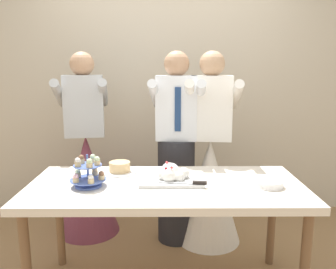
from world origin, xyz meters
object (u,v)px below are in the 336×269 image
object	(u,v)px
person_groom	(176,159)
person_guest	(87,172)
plate_stack	(269,183)
person_bride	(209,177)
main_cake_tray	(171,175)
round_cake	(119,168)
cupcake_stand	(88,173)
dessert_table	(165,194)

from	to	relation	value
person_groom	person_guest	size ratio (longest dim) A/B	1.00
plate_stack	person_bride	world-z (taller)	person_bride
main_cake_tray	person_bride	xyz separation A→B (m)	(0.34, 0.65, -0.23)
round_cake	cupcake_stand	bearing A→B (deg)	-119.56
cupcake_stand	person_groom	world-z (taller)	person_groom
dessert_table	main_cake_tray	bearing A→B (deg)	55.29
main_cake_tray	plate_stack	bearing A→B (deg)	-10.02
round_cake	person_bride	size ratio (longest dim) A/B	0.14
dessert_table	round_cake	distance (m)	0.43
main_cake_tray	person_guest	distance (m)	1.15
round_cake	person_guest	size ratio (longest dim) A/B	0.14
round_cake	person_groom	xyz separation A→B (m)	(0.42, 0.48, -0.06)
cupcake_stand	person_bride	world-z (taller)	person_bride
main_cake_tray	round_cake	world-z (taller)	main_cake_tray
cupcake_stand	plate_stack	world-z (taller)	cupcake_stand
cupcake_stand	main_cake_tray	bearing A→B (deg)	10.56
dessert_table	cupcake_stand	distance (m)	0.52
main_cake_tray	person_bride	world-z (taller)	person_bride
person_groom	main_cake_tray	bearing A→B (deg)	-94.63
cupcake_stand	round_cake	xyz separation A→B (m)	(0.16, 0.29, -0.05)
plate_stack	person_guest	size ratio (longest dim) A/B	0.11
main_cake_tray	person_groom	bearing A→B (deg)	85.37
main_cake_tray	round_cake	bearing A→B (deg)	153.05
person_bride	person_guest	xyz separation A→B (m)	(-1.11, 0.17, 0.00)
round_cake	person_guest	bearing A→B (deg)	121.57
dessert_table	plate_stack	distance (m)	0.67
round_cake	person_bride	bearing A→B (deg)	33.12
dessert_table	round_cake	world-z (taller)	round_cake
dessert_table	cupcake_stand	xyz separation A→B (m)	(-0.50, -0.05, 0.16)
person_groom	person_bride	bearing A→B (deg)	-2.70
round_cake	person_groom	size ratio (longest dim) A/B	0.14
cupcake_stand	main_cake_tray	distance (m)	0.55
main_cake_tray	person_groom	size ratio (longest dim) A/B	0.26
dessert_table	person_bride	xyz separation A→B (m)	(0.38, 0.71, -0.12)
cupcake_stand	person_guest	size ratio (longest dim) A/B	0.14
main_cake_tray	person_bride	distance (m)	0.78
main_cake_tray	round_cake	xyz separation A→B (m)	(-0.37, 0.19, -0.01)
dessert_table	person_groom	distance (m)	0.73
round_cake	person_bride	world-z (taller)	person_bride
person_groom	person_guest	distance (m)	0.85
dessert_table	person_guest	xyz separation A→B (m)	(-0.72, 0.88, -0.12)
person_guest	plate_stack	bearing A→B (deg)	-33.97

